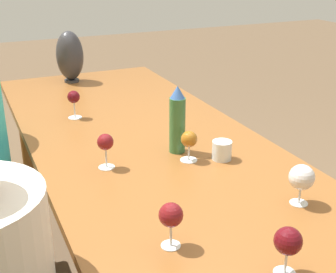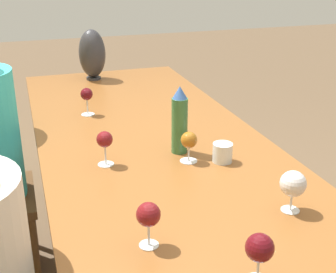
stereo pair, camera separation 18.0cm
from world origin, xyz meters
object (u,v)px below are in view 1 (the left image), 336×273
Objects in this scene: wine_glass_5 at (288,242)px; vase at (70,56)px; wine_glass_3 at (105,143)px; water_tumbler at (222,150)px; wine_glass_0 at (302,178)px; wine_glass_2 at (74,98)px; wine_glass_1 at (189,140)px; wine_glass_4 at (171,216)px; water_bottle at (177,120)px.

vase is at bearing 1.84° from wine_glass_5.
wine_glass_3 is at bearing 16.45° from wine_glass_5.
water_tumbler is 0.57× the size of wine_glass_5.
wine_glass_0 is 0.38m from wine_glass_5.
vase is at bearing -11.96° from wine_glass_2.
wine_glass_5 is at bearing 173.47° from wine_glass_1.
wine_glass_0 is 1.21m from wine_glass_2.
water_tumbler is 0.83m from wine_glass_2.
wine_glass_5 is (-0.23, -0.22, -0.00)m from wine_glass_4.
wine_glass_2 is at bearing 23.31° from wine_glass_1.
wine_glass_0 is at bearing -44.04° from wine_glass_5.
wine_glass_0 is 0.48m from wine_glass_4.
wine_glass_3 reaches higher than wine_glass_4.
wine_glass_4 is (-1.16, 0.01, -0.00)m from wine_glass_2.
water_bottle is 0.21m from water_tumbler.
vase is 2.28× the size of wine_glass_2.
water_bottle reaches higher than water_tumbler.
wine_glass_1 is 0.72m from wine_glass_5.
vase reaches higher than wine_glass_1.
wine_glass_4 is at bearing 179.48° from wine_glass_2.
wine_glass_4 is at bearing 95.11° from wine_glass_0.
wine_glass_3 is (0.07, 0.31, 0.01)m from wine_glass_1.
wine_glass_2 is at bearing 26.44° from water_bottle.
wine_glass_2 is 1.02× the size of wine_glass_5.
wine_glass_5 is at bearing -178.16° from vase.
wine_glass_1 is 0.57m from wine_glass_4.
water_tumbler is 0.71m from wine_glass_5.
vase is at bearing 6.61° from water_bottle.
wine_glass_3 is (0.52, 0.49, 0.01)m from wine_glass_0.
wine_glass_2 is at bearing -2.37° from wine_glass_3.
vase reaches higher than wine_glass_0.
wine_glass_4 is (-0.04, 0.48, 0.00)m from wine_glass_0.
vase is 2.56× the size of wine_glass_1.
wine_glass_1 is at bearing 71.54° from water_tumbler.
water_bottle is at bearing 2.57° from wine_glass_1.
wine_glass_5 is (-2.05, -0.07, -0.07)m from vase.
vase is at bearing 10.41° from wine_glass_0.
wine_glass_3 reaches higher than wine_glass_1.
wine_glass_4 is at bearing 43.70° from wine_glass_5.
water_bottle is 0.11m from wine_glass_1.
vase is 1.83m from wine_glass_4.
wine_glass_3 reaches higher than wine_glass_5.
vase reaches higher than wine_glass_4.
water_bottle is at bearing 42.66° from water_tumbler.
vase is at bearing -4.75° from wine_glass_4.
water_bottle reaches higher than wine_glass_0.
wine_glass_5 is (-0.27, 0.26, 0.00)m from wine_glass_0.
wine_glass_1 is 0.91× the size of wine_glass_4.
water_bottle is at bearing -26.68° from wine_glass_4.
vase is 2.32× the size of wine_glass_5.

